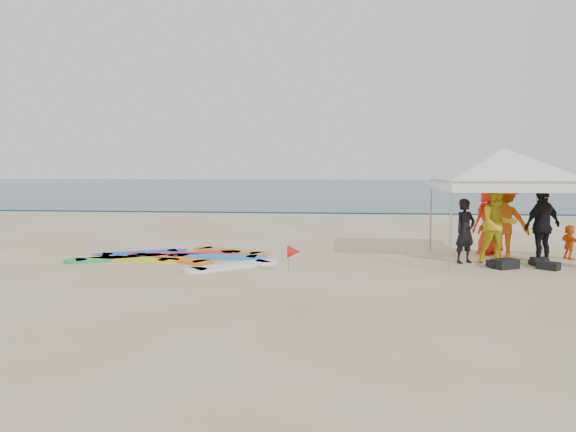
% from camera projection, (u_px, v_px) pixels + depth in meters
% --- Properties ---
extents(ground, '(120.00, 120.00, 0.00)m').
position_uv_depth(ground, '(292.00, 290.00, 10.71)').
color(ground, beige).
rests_on(ground, ground).
extents(ocean, '(160.00, 84.00, 0.08)m').
position_uv_depth(ocean, '(338.00, 187.00, 70.17)').
color(ocean, '#0C2633').
rests_on(ocean, ground).
extents(shoreline_foam, '(160.00, 1.20, 0.01)m').
position_uv_depth(shoreline_foam, '(326.00, 214.00, 28.75)').
color(shoreline_foam, silver).
rests_on(shoreline_foam, ground).
extents(person_black_a, '(0.69, 0.63, 1.58)m').
position_uv_depth(person_black_a, '(465.00, 231.00, 13.72)').
color(person_black_a, black).
rests_on(person_black_a, ground).
extents(person_yellow, '(1.04, 0.87, 1.90)m').
position_uv_depth(person_yellow, '(498.00, 225.00, 13.68)').
color(person_yellow, yellow).
rests_on(person_yellow, ground).
extents(person_orange_a, '(1.36, 0.93, 1.95)m').
position_uv_depth(person_orange_a, '(504.00, 221.00, 14.37)').
color(person_orange_a, orange).
rests_on(person_orange_a, ground).
extents(person_black_b, '(1.18, 0.96, 1.88)m').
position_uv_depth(person_black_b, '(542.00, 226.00, 13.49)').
color(person_black_b, black).
rests_on(person_black_b, ground).
extents(person_orange_b, '(1.10, 0.93, 1.91)m').
position_uv_depth(person_orange_b, '(490.00, 219.00, 15.11)').
color(person_orange_b, '#FE2D16').
rests_on(person_orange_b, ground).
extents(person_seated, '(0.43, 0.86, 0.89)m').
position_uv_depth(person_seated, '(570.00, 242.00, 14.35)').
color(person_seated, orange).
rests_on(person_seated, ground).
extents(canopy_tent, '(4.28, 4.28, 3.23)m').
position_uv_depth(canopy_tent, '(504.00, 148.00, 13.84)').
color(canopy_tent, '#A5A5A8').
rests_on(canopy_tent, ground).
extents(marker_pennant, '(0.28, 0.28, 0.64)m').
position_uv_depth(marker_pennant, '(294.00, 252.00, 12.32)').
color(marker_pennant, '#A5A5A8').
rests_on(marker_pennant, ground).
extents(gear_pile, '(1.60, 0.93, 0.22)m').
position_uv_depth(gear_pile, '(518.00, 264.00, 13.08)').
color(gear_pile, black).
rests_on(gear_pile, ground).
extents(surfboard_spread, '(5.03, 3.84, 0.07)m').
position_uv_depth(surfboard_spread, '(180.00, 257.00, 14.49)').
color(surfboard_spread, green).
rests_on(surfboard_spread, ground).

